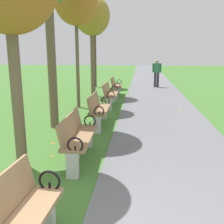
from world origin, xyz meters
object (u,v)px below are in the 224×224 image
object	(u,v)px
park_bench_3	(99,109)
pedestrian_walking	(157,72)
park_bench_4	(110,94)
park_bench_5	(116,86)
tree_4	(92,17)
park_bench_2	(78,136)
tree_3	(76,2)
tree_5	(94,23)

from	to	relation	value
park_bench_3	pedestrian_walking	distance (m)	8.91
park_bench_3	pedestrian_walking	bearing A→B (deg)	76.36
park_bench_4	park_bench_5	xyz separation A→B (m)	(0.00, 2.45, 0.00)
park_bench_4	tree_4	xyz separation A→B (m)	(-1.08, 2.38, 3.12)
park_bench_5	park_bench_2	bearing A→B (deg)	-90.00
park_bench_2	tree_3	size ratio (longest dim) A/B	0.35
tree_3	pedestrian_walking	size ratio (longest dim) A/B	2.87
park_bench_5	tree_5	bearing A→B (deg)	115.60
tree_5	park_bench_2	bearing A→B (deg)	-81.87
park_bench_3	pedestrian_walking	size ratio (longest dim) A/B	0.99
park_bench_4	tree_5	size ratio (longest dim) A/B	0.36
park_bench_4	tree_5	xyz separation A→B (m)	(-1.57, 5.73, 3.19)
park_bench_5	tree_3	bearing A→B (deg)	-112.97
park_bench_3	park_bench_4	xyz separation A→B (m)	(-0.00, 2.76, 0.00)
park_bench_5	park_bench_4	bearing A→B (deg)	-90.00
park_bench_4	park_bench_2	bearing A→B (deg)	-90.00
park_bench_4	tree_4	world-z (taller)	tree_4
pedestrian_walking	park_bench_4	bearing A→B (deg)	-109.64
park_bench_5	pedestrian_walking	distance (m)	4.04
park_bench_3	tree_5	world-z (taller)	tree_5
tree_5	pedestrian_walking	size ratio (longest dim) A/B	2.79
park_bench_5	tree_3	world-z (taller)	tree_3
park_bench_3	tree_5	size ratio (longest dim) A/B	0.36
park_bench_2	pedestrian_walking	xyz separation A→B (m)	(2.10, 11.15, 0.44)
park_bench_4	tree_5	world-z (taller)	tree_5
park_bench_4	pedestrian_walking	bearing A→B (deg)	70.36
park_bench_2	park_bench_4	distance (m)	5.27
tree_4	park_bench_2	bearing A→B (deg)	-81.95
park_bench_2	tree_5	xyz separation A→B (m)	(-1.57, 11.01, 3.19)
tree_4	pedestrian_walking	bearing A→B (deg)	47.74
tree_4	tree_5	world-z (taller)	tree_4
tree_3	park_bench_3	bearing A→B (deg)	-64.63
park_bench_5	tree_3	distance (m)	4.45
park_bench_2	pedestrian_walking	size ratio (longest dim) A/B	1.00
park_bench_5	tree_4	bearing A→B (deg)	-176.15
park_bench_3	park_bench_5	bearing A→B (deg)	90.00
tree_4	tree_5	bearing A→B (deg)	98.30
tree_3	park_bench_2	bearing A→B (deg)	-76.78
pedestrian_walking	tree_3	bearing A→B (deg)	-117.85
tree_3	tree_4	xyz separation A→B (m)	(0.09, 2.68, -0.18)
park_bench_5	tree_3	size ratio (longest dim) A/B	0.35
tree_4	park_bench_4	bearing A→B (deg)	-65.54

